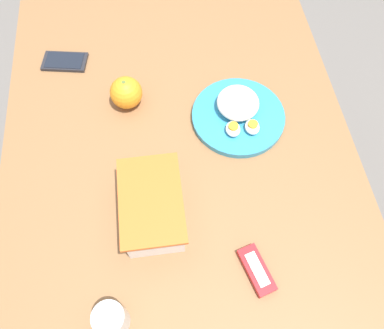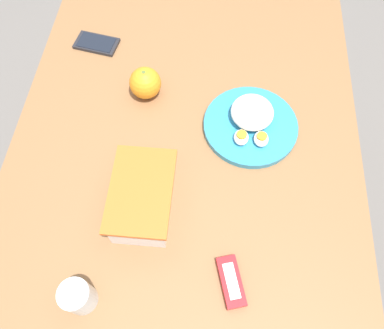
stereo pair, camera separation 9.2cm
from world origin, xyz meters
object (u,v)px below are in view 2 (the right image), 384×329
food_container (143,198)px  candy_bar (231,282)px  rice_plate (251,122)px  orange_fruit (145,83)px  cell_phone (97,43)px  drinking_glass (78,297)px

food_container → candy_bar: bearing=-127.4°
food_container → rice_plate: size_ratio=0.86×
food_container → candy_bar: 0.27m
orange_fruit → cell_phone: orange_fruit is taller
food_container → rice_plate: bearing=-44.9°
rice_plate → cell_phone: bearing=61.4°
rice_plate → candy_bar: (-0.42, 0.04, -0.01)m
rice_plate → cell_phone: size_ratio=1.80×
orange_fruit → drinking_glass: (-0.57, 0.06, -0.00)m
orange_fruit → cell_phone: 0.25m
cell_phone → drinking_glass: 0.75m
candy_bar → cell_phone: bearing=33.1°
rice_plate → candy_bar: rice_plate is taller
rice_plate → candy_bar: size_ratio=2.14×
orange_fruit → drinking_glass: bearing=174.2°
cell_phone → drinking_glass: (-0.74, -0.12, 0.04)m
rice_plate → food_container: bearing=135.1°
food_container → rice_plate: food_container is taller
candy_bar → cell_phone: (0.67, 0.44, -0.00)m
food_container → drinking_glass: (-0.23, 0.10, -0.00)m
drinking_glass → orange_fruit: bearing=-5.8°
food_container → drinking_glass: food_container is taller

